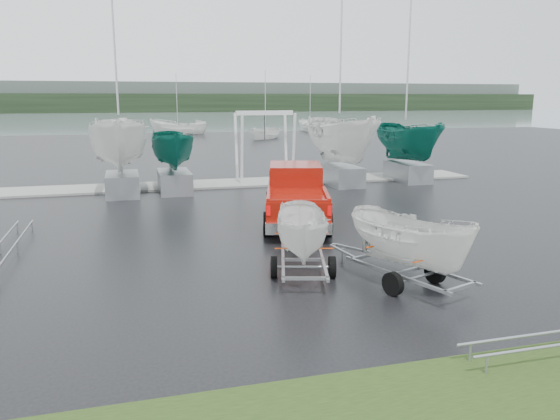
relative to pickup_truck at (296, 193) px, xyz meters
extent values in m
plane|color=black|center=(-1.18, -2.99, -1.14)|extent=(120.00, 120.00, 0.00)
plane|color=gray|center=(-1.18, 97.01, -1.15)|extent=(300.00, 300.00, 0.00)
plane|color=#1F3012|center=(-1.18, -13.99, -1.14)|extent=(40.00, 40.00, 0.00)
cube|color=gray|center=(-1.18, 10.01, -1.09)|extent=(30.00, 3.00, 0.12)
cube|color=black|center=(-1.18, 167.01, 1.86)|extent=(300.00, 8.00, 6.00)
cube|color=#4C5651|center=(-1.18, 175.01, 3.86)|extent=(300.00, 6.00, 10.00)
cube|color=maroon|center=(-0.10, -0.34, -0.26)|extent=(3.88, 6.80, 1.05)
cube|color=maroon|center=(0.22, 0.78, 0.58)|extent=(2.67, 3.01, 0.94)
cube|color=black|center=(0.22, 0.78, 0.63)|extent=(2.63, 2.76, 0.61)
cube|color=silver|center=(-0.98, -3.50, -0.59)|extent=(2.21, 0.80, 0.39)
cylinder|color=black|center=(-0.54, 1.97, -0.70)|extent=(0.56, 0.95, 0.89)
cylinder|color=black|center=(1.49, 1.40, -0.70)|extent=(0.56, 0.95, 0.89)
cylinder|color=black|center=(-1.68, -2.09, -0.70)|extent=(0.56, 0.95, 0.89)
cylinder|color=black|center=(0.35, -2.66, -0.70)|extent=(0.56, 0.95, 0.89)
cube|color=gray|center=(-2.38, -6.43, -0.69)|extent=(1.05, 3.49, 0.08)
cube|color=gray|center=(-1.32, -6.73, -0.69)|extent=(1.05, 3.49, 0.08)
cylinder|color=gray|center=(-1.90, -6.77, -0.84)|extent=(1.56, 0.51, 0.08)
cylinder|color=black|center=(-2.67, -6.55, -0.84)|extent=(0.34, 0.63, 0.60)
cylinder|color=black|center=(-1.13, -6.99, -0.84)|extent=(0.34, 0.63, 0.60)
imported|color=silver|center=(-1.85, -6.58, 1.23)|extent=(1.76, 1.79, 3.77)
cube|color=#F24607|center=(-1.63, -5.81, -0.14)|extent=(1.50, 0.46, 0.03)
cube|color=#F24607|center=(-2.06, -7.35, -0.14)|extent=(1.50, 0.46, 0.03)
cube|color=gray|center=(0.00, -8.42, -0.69)|extent=(1.27, 3.42, 0.08)
cube|color=gray|center=(1.04, -8.06, -0.69)|extent=(1.27, 3.42, 0.08)
cylinder|color=gray|center=(0.59, -8.43, -0.84)|extent=(1.54, 0.60, 0.08)
cylinder|color=black|center=(-0.17, -8.69, -0.84)|extent=(0.37, 0.63, 0.60)
cylinder|color=black|center=(1.34, -8.16, -0.84)|extent=(0.37, 0.63, 0.60)
imported|color=silver|center=(0.52, -8.24, 1.35)|extent=(1.93, 1.96, 4.00)
cube|color=#F24607|center=(0.26, -7.48, -0.14)|extent=(1.48, 0.55, 0.03)
cube|color=#F24607|center=(0.79, -8.99, -0.14)|extent=(1.48, 0.55, 0.03)
cylinder|color=silver|center=(-0.26, 9.21, 0.86)|extent=(0.16, 0.58, 3.99)
cylinder|color=silver|center=(-0.26, 10.81, 0.86)|extent=(0.16, 0.58, 3.99)
cylinder|color=silver|center=(2.74, 9.21, 0.86)|extent=(0.16, 0.58, 3.99)
cylinder|color=silver|center=(2.74, 10.81, 0.86)|extent=(0.16, 0.58, 3.99)
cube|color=silver|center=(1.24, 10.01, 2.86)|extent=(3.30, 0.25, 0.25)
cube|color=gray|center=(-6.69, 8.01, -0.59)|extent=(1.60, 3.20, 1.10)
imported|color=silver|center=(-6.69, 8.01, 3.71)|extent=(2.82, 2.90, 7.51)
cylinder|color=#B2B2B7|center=(-6.69, 8.51, 6.36)|extent=(0.10, 0.10, 7.00)
cube|color=gray|center=(-4.09, 8.21, -0.59)|extent=(1.60, 3.20, 1.10)
imported|color=#0C5A4B|center=(-4.09, 8.21, 2.75)|extent=(2.11, 2.16, 5.60)
cube|color=gray|center=(5.20, 8.01, -0.59)|extent=(1.60, 3.20, 1.10)
imported|color=silver|center=(5.20, 8.01, 3.68)|extent=(2.80, 2.88, 7.45)
cylinder|color=#B2B2B7|center=(5.20, 8.51, 6.34)|extent=(0.10, 0.10, 7.00)
cube|color=gray|center=(9.49, 8.31, -0.59)|extent=(1.60, 3.20, 1.10)
imported|color=#0C5A4B|center=(9.49, 8.31, 3.14)|extent=(2.39, 2.46, 6.36)
cylinder|color=#B2B2B7|center=(9.49, 8.81, 5.92)|extent=(0.10, 0.10, 7.00)
cylinder|color=gray|center=(-9.93, -1.99, -0.79)|extent=(0.06, 6.50, 0.06)
imported|color=silver|center=(0.43, 54.97, -1.14)|extent=(4.18, 4.15, 8.13)
cylinder|color=#B2B2B7|center=(0.43, 54.97, 2.86)|extent=(0.08, 0.08, 8.00)
imported|color=silver|center=(9.65, 43.07, -1.14)|extent=(3.07, 3.07, 5.70)
cylinder|color=#B2B2B7|center=(9.65, 43.07, 2.86)|extent=(0.08, 0.08, 8.00)
imported|color=silver|center=(19.56, 55.80, -1.14)|extent=(2.59, 2.66, 6.80)
cylinder|color=#B2B2B7|center=(19.56, 55.80, 2.86)|extent=(0.08, 0.08, 8.00)
camera|label=1|loc=(-6.39, -20.41, 3.73)|focal=35.00mm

